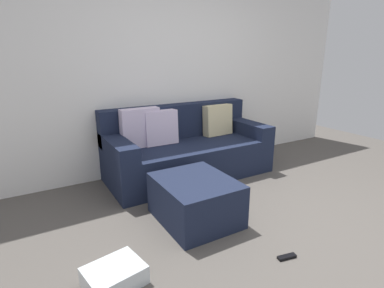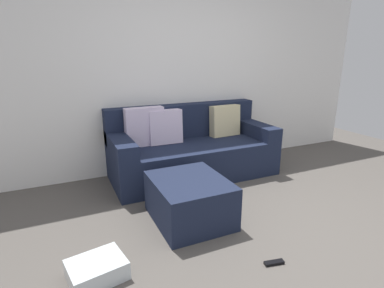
% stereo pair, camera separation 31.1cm
% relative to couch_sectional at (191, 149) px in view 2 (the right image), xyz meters
% --- Properties ---
extents(ground_plane, '(7.69, 7.69, 0.00)m').
position_rel_couch_sectional_xyz_m(ground_plane, '(0.06, -1.76, -0.34)').
color(ground_plane, '#544F49').
extents(wall_back, '(5.91, 0.10, 2.61)m').
position_rel_couch_sectional_xyz_m(wall_back, '(0.06, 0.43, 0.97)').
color(wall_back, white).
rests_on(wall_back, ground_plane).
extents(couch_sectional, '(2.07, 0.88, 0.91)m').
position_rel_couch_sectional_xyz_m(couch_sectional, '(0.00, 0.00, 0.00)').
color(couch_sectional, '#192138').
rests_on(couch_sectional, ground_plane).
extents(ottoman, '(0.65, 0.77, 0.41)m').
position_rel_couch_sectional_xyz_m(ottoman, '(-0.49, -1.04, -0.14)').
color(ottoman, '#192138').
rests_on(ottoman, ground_plane).
extents(storage_bin, '(0.43, 0.36, 0.14)m').
position_rel_couch_sectional_xyz_m(storage_bin, '(-1.40, -1.50, -0.27)').
color(storage_bin, silver).
rests_on(storage_bin, ground_plane).
extents(remote_near_ottoman, '(0.16, 0.07, 0.02)m').
position_rel_couch_sectional_xyz_m(remote_near_ottoman, '(-0.17, -1.90, -0.33)').
color(remote_near_ottoman, black).
rests_on(remote_near_ottoman, ground_plane).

